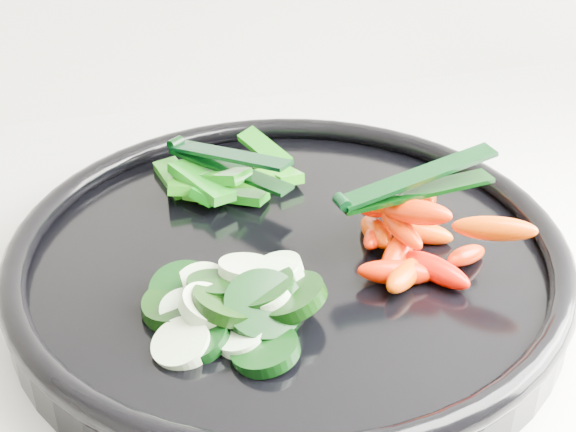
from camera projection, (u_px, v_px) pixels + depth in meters
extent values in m
cylinder|color=black|center=(288.00, 269.00, 0.55)|extent=(0.44, 0.44, 0.02)
torus|color=black|center=(288.00, 246.00, 0.54)|extent=(0.45, 0.45, 0.02)
cylinder|color=black|center=(196.00, 337.00, 0.46)|extent=(0.06, 0.06, 0.02)
cylinder|color=#E2F9C7|center=(182.00, 345.00, 0.45)|extent=(0.05, 0.05, 0.02)
cylinder|color=black|center=(187.00, 294.00, 0.49)|extent=(0.06, 0.06, 0.03)
cylinder|color=beige|center=(204.00, 290.00, 0.50)|extent=(0.05, 0.05, 0.02)
cylinder|color=black|center=(265.00, 351.00, 0.45)|extent=(0.05, 0.05, 0.02)
cylinder|color=#CAECBD|center=(240.00, 338.00, 0.46)|extent=(0.04, 0.04, 0.02)
cylinder|color=black|center=(217.00, 296.00, 0.49)|extent=(0.05, 0.05, 0.02)
cylinder|color=beige|center=(231.00, 282.00, 0.50)|extent=(0.04, 0.04, 0.02)
cylinder|color=black|center=(179.00, 307.00, 0.48)|extent=(0.05, 0.05, 0.02)
cylinder|color=beige|center=(212.00, 305.00, 0.48)|extent=(0.05, 0.05, 0.01)
cylinder|color=black|center=(172.00, 308.00, 0.48)|extent=(0.05, 0.05, 0.01)
cylinder|color=beige|center=(188.00, 313.00, 0.48)|extent=(0.04, 0.04, 0.02)
cylinder|color=black|center=(291.00, 298.00, 0.48)|extent=(0.06, 0.06, 0.03)
cylinder|color=beige|center=(268.00, 297.00, 0.47)|extent=(0.04, 0.04, 0.02)
cylinder|color=black|center=(216.00, 286.00, 0.49)|extent=(0.05, 0.05, 0.02)
cylinder|color=beige|center=(247.00, 270.00, 0.50)|extent=(0.05, 0.05, 0.02)
cylinder|color=black|center=(224.00, 305.00, 0.47)|extent=(0.04, 0.05, 0.03)
cylinder|color=beige|center=(207.00, 306.00, 0.47)|extent=(0.05, 0.05, 0.02)
cylinder|color=black|center=(264.00, 306.00, 0.47)|extent=(0.07, 0.06, 0.03)
cylinder|color=#D9EEBE|center=(278.00, 284.00, 0.49)|extent=(0.04, 0.04, 0.03)
cylinder|color=black|center=(260.00, 290.00, 0.48)|extent=(0.06, 0.06, 0.02)
cylinder|color=#D5F6C5|center=(276.00, 271.00, 0.50)|extent=(0.04, 0.04, 0.02)
ellipsoid|color=#F33500|center=(397.00, 254.00, 0.52)|extent=(0.05, 0.05, 0.03)
ellipsoid|color=#E43400|center=(396.00, 273.00, 0.51)|extent=(0.05, 0.03, 0.02)
ellipsoid|color=#F21A00|center=(436.00, 270.00, 0.51)|extent=(0.04, 0.05, 0.02)
ellipsoid|color=#F12B00|center=(376.00, 232.00, 0.55)|extent=(0.02, 0.05, 0.03)
ellipsoid|color=#F32D00|center=(467.00, 255.00, 0.52)|extent=(0.04, 0.03, 0.02)
ellipsoid|color=#F91C00|center=(376.00, 235.00, 0.54)|extent=(0.03, 0.04, 0.02)
ellipsoid|color=#FF4900|center=(405.00, 275.00, 0.50)|extent=(0.05, 0.04, 0.02)
ellipsoid|color=#F45400|center=(419.00, 231.00, 0.55)|extent=(0.05, 0.04, 0.03)
ellipsoid|color=#EB5900|center=(425.00, 197.00, 0.59)|extent=(0.04, 0.05, 0.02)
ellipsoid|color=#FF1000|center=(398.00, 204.00, 0.58)|extent=(0.02, 0.05, 0.02)
ellipsoid|color=#DB4B00|center=(423.00, 193.00, 0.56)|extent=(0.03, 0.06, 0.03)
ellipsoid|color=#FF6000|center=(396.00, 206.00, 0.55)|extent=(0.03, 0.05, 0.03)
ellipsoid|color=#F92100|center=(401.00, 229.00, 0.52)|extent=(0.02, 0.05, 0.02)
ellipsoid|color=#FF3600|center=(385.00, 207.00, 0.55)|extent=(0.05, 0.02, 0.02)
ellipsoid|color=#F61E00|center=(417.00, 212.00, 0.52)|extent=(0.05, 0.05, 0.03)
ellipsoid|color=#DE5800|center=(400.00, 198.00, 0.53)|extent=(0.05, 0.02, 0.02)
ellipsoid|color=#F15200|center=(494.00, 229.00, 0.50)|extent=(0.05, 0.04, 0.02)
cube|color=#1D6809|center=(215.00, 186.00, 0.61)|extent=(0.05, 0.05, 0.02)
cube|color=#0A6F0A|center=(221.00, 190.00, 0.60)|extent=(0.05, 0.06, 0.03)
cube|color=#166F0A|center=(276.00, 172.00, 0.63)|extent=(0.03, 0.06, 0.02)
cube|color=#0B6809|center=(238.00, 195.00, 0.60)|extent=(0.05, 0.04, 0.01)
cube|color=#1C710A|center=(239.00, 188.00, 0.60)|extent=(0.07, 0.02, 0.02)
cube|color=#0A7011|center=(175.00, 178.00, 0.62)|extent=(0.03, 0.05, 0.01)
cube|color=#0F6209|center=(179.00, 181.00, 0.61)|extent=(0.03, 0.07, 0.03)
cube|color=#146109|center=(212.00, 176.00, 0.60)|extent=(0.06, 0.06, 0.03)
cube|color=#0A6A0F|center=(201.00, 181.00, 0.59)|extent=(0.04, 0.07, 0.01)
cube|color=#0E6D0A|center=(265.00, 149.00, 0.64)|extent=(0.04, 0.06, 0.02)
cylinder|color=black|center=(342.00, 202.00, 0.50)|extent=(0.01, 0.01, 0.01)
cube|color=black|center=(418.00, 191.00, 0.52)|extent=(0.11, 0.03, 0.00)
cube|color=black|center=(419.00, 176.00, 0.52)|extent=(0.11, 0.03, 0.02)
cylinder|color=black|center=(176.00, 143.00, 0.62)|extent=(0.01, 0.01, 0.01)
cube|color=black|center=(229.00, 169.00, 0.60)|extent=(0.08, 0.10, 0.00)
cube|color=black|center=(229.00, 155.00, 0.59)|extent=(0.08, 0.10, 0.02)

